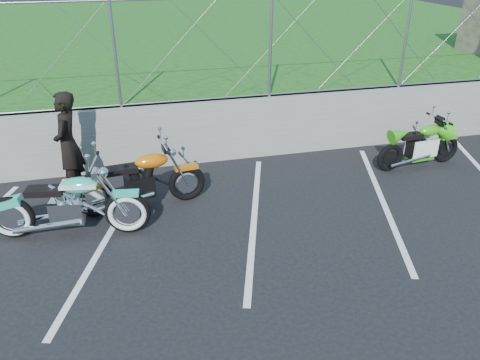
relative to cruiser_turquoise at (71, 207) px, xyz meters
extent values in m
plane|color=black|center=(2.91, -1.16, -0.50)|extent=(90.00, 90.00, 0.00)
cube|color=slate|center=(2.91, 2.34, 0.15)|extent=(30.00, 0.22, 1.30)
cube|color=#194D14|center=(2.91, 12.34, 0.15)|extent=(30.00, 20.00, 1.30)
cylinder|color=gray|center=(2.91, 2.34, 0.85)|extent=(28.00, 0.03, 0.03)
cube|color=silver|center=(0.51, -0.16, -0.49)|extent=(1.49, 4.31, 0.01)
cube|color=silver|center=(2.91, -0.16, -0.49)|extent=(1.49, 4.31, 0.01)
cube|color=silver|center=(5.31, -0.16, -0.49)|extent=(1.49, 4.31, 0.01)
torus|color=black|center=(-0.90, 0.14, -0.14)|extent=(0.73, 0.23, 0.72)
torus|color=black|center=(0.84, -0.14, -0.14)|extent=(0.73, 0.23, 0.72)
cube|color=silver|center=(-0.05, 0.01, -0.06)|extent=(0.54, 0.38, 0.37)
ellipsoid|color=#2EBA9C|center=(0.19, -0.03, 0.38)|extent=(0.61, 0.35, 0.25)
cube|color=black|center=(-0.33, 0.05, 0.30)|extent=(0.58, 0.34, 0.10)
cube|color=#2EBA9C|center=(0.84, -0.14, 0.20)|extent=(0.44, 0.23, 0.07)
cylinder|color=silver|center=(0.43, -0.07, 0.72)|extent=(0.15, 0.78, 0.03)
torus|color=black|center=(0.30, 0.51, -0.16)|extent=(0.68, 0.20, 0.67)
torus|color=black|center=(1.90, 0.70, -0.16)|extent=(0.68, 0.20, 0.67)
cube|color=black|center=(1.08, 0.60, -0.07)|extent=(0.53, 0.36, 0.37)
ellipsoid|color=#D1660C|center=(1.31, 0.63, 0.36)|extent=(0.59, 0.33, 0.25)
cube|color=black|center=(0.80, 0.57, 0.29)|extent=(0.56, 0.32, 0.10)
cube|color=#D1660C|center=(1.90, 0.70, 0.15)|extent=(0.42, 0.21, 0.06)
cylinder|color=silver|center=(1.54, 0.66, 0.62)|extent=(0.12, 0.77, 0.03)
torus|color=black|center=(6.03, 0.91, -0.21)|extent=(0.59, 0.15, 0.58)
torus|color=black|center=(7.40, 1.03, -0.21)|extent=(0.59, 0.15, 0.58)
cube|color=black|center=(6.70, 0.97, -0.11)|extent=(0.47, 0.31, 0.33)
ellipsoid|color=green|center=(6.91, 0.99, 0.28)|extent=(0.53, 0.28, 0.22)
cube|color=black|center=(6.45, 0.95, 0.21)|extent=(0.50, 0.27, 0.09)
cube|color=green|center=(7.40, 1.03, 0.07)|extent=(0.38, 0.18, 0.06)
cylinder|color=silver|center=(7.08, 1.00, 0.50)|extent=(0.09, 0.70, 0.03)
imported|color=black|center=(-0.08, 1.50, 0.46)|extent=(0.57, 0.77, 1.91)
camera|label=1|loc=(1.02, -6.70, 3.61)|focal=35.00mm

